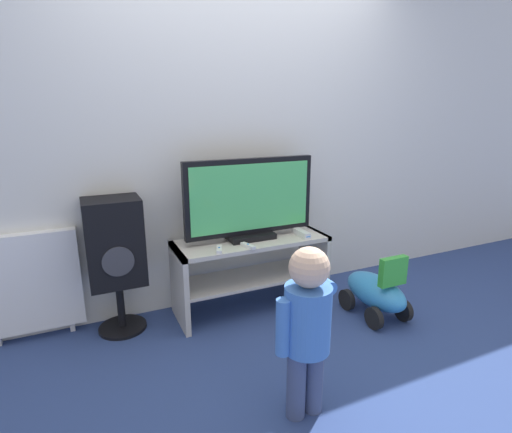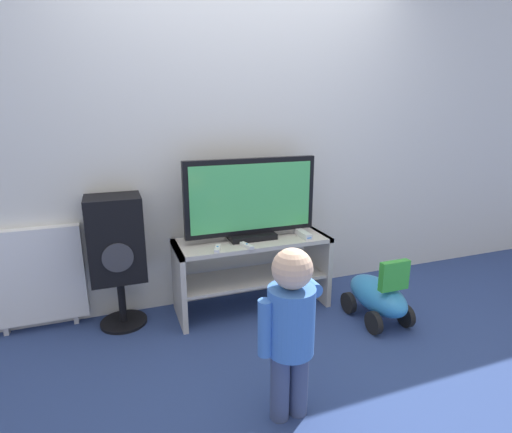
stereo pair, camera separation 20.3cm
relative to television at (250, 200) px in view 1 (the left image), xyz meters
The scene contains 11 objects.
ground_plane 0.86m from the television, 90.00° to the right, with size 16.00×16.00×0.00m, color navy.
wall_back 0.54m from the television, 90.00° to the left, with size 10.00×0.06×2.60m.
tv_stand 0.47m from the television, 90.00° to the right, with size 1.12×0.41×0.55m.
television is the anchor object (origin of this frame).
game_console 0.47m from the television, 15.28° to the right, with size 0.05×0.20×0.04m.
remote_primary 0.43m from the television, 152.12° to the right, with size 0.08×0.13×0.03m.
remote_secondary 0.34m from the television, 118.37° to the right, with size 0.07×0.13×0.03m.
child 1.17m from the television, 100.35° to the right, with size 0.33×0.49×0.87m.
speaker_tower 0.96m from the television, behind, with size 0.35×0.32×0.91m.
ride_on_toy 1.12m from the television, 33.13° to the right, with size 0.30×0.55×0.50m.
radiator 1.53m from the television, behind, with size 0.61×0.08×0.72m.
Camera 1 is at (-1.11, -2.31, 1.46)m, focal length 28.00 mm.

